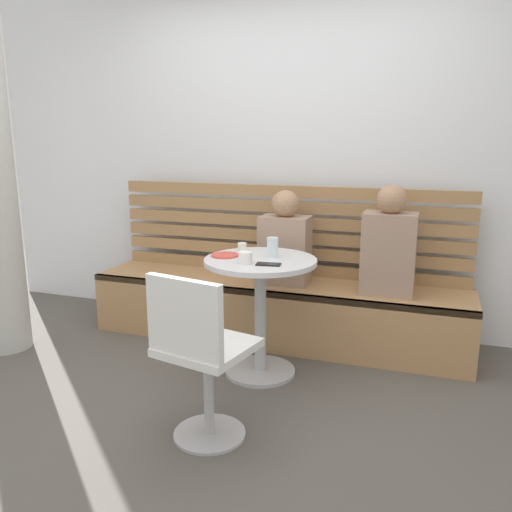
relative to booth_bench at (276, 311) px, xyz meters
name	(u,v)px	position (x,y,z in m)	size (l,w,h in m)	color
ground	(209,422)	(0.00, -1.20, -0.22)	(8.00, 8.00, 0.00)	#514C47
back_wall	(294,137)	(0.00, 0.44, 1.23)	(5.20, 0.10, 2.90)	silver
booth_bench	(276,311)	(0.00, 0.00, 0.00)	(2.70, 0.52, 0.44)	#A87C51
booth_backrest	(286,230)	(0.00, 0.24, 0.56)	(2.65, 0.04, 0.67)	#9A7249
cafe_table	(260,294)	(0.07, -0.56, 0.30)	(0.68, 0.68, 0.74)	#ADADB2
white_chair	(200,353)	(0.04, -1.37, 0.24)	(0.47, 0.47, 0.85)	#ADADB2
person_adult	(389,246)	(0.77, -0.03, 0.54)	(0.34, 0.22, 0.72)	#9E7F6B
person_child_left	(285,243)	(0.07, -0.01, 0.51)	(0.34, 0.22, 0.66)	#9E7F6B
cup_ceramic_white	(246,258)	(0.03, -0.70, 0.55)	(0.08, 0.08, 0.07)	white
cup_espresso_small	(242,247)	(-0.11, -0.40, 0.55)	(0.06, 0.06, 0.06)	silver
cup_glass_tall	(272,247)	(0.12, -0.49, 0.58)	(0.07, 0.07, 0.12)	silver
plate_small	(225,255)	(-0.16, -0.56, 0.52)	(0.17, 0.17, 0.01)	#DB4C42
phone_on_table	(268,264)	(0.16, -0.69, 0.52)	(0.07, 0.14, 0.01)	black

